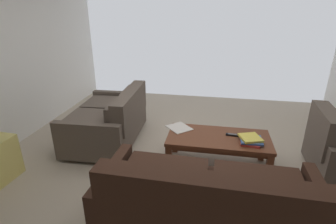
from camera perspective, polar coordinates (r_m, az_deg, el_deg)
ground_plane at (r=3.28m, az=3.86°, el=-12.93°), size 5.14×5.85×0.01m
sofa_main at (r=2.27m, az=8.67°, el=-19.78°), size 1.80×0.87×0.85m
loveseat_near at (r=3.90m, az=-12.48°, el=-1.69°), size 0.95×1.41×0.79m
coffee_table at (r=3.26m, az=10.91°, el=-6.26°), size 1.23×0.60×0.41m
book_stack at (r=3.17m, az=17.55°, el=-5.77°), size 0.29×0.29×0.07m
tv_remote at (r=3.28m, az=13.88°, el=-4.86°), size 0.16×0.06×0.02m
loose_magazine at (r=3.39m, az=2.44°, el=-3.43°), size 0.38×0.38×0.01m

